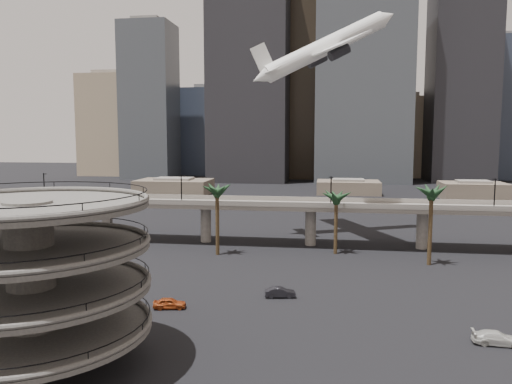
# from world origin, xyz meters

# --- Properties ---
(ground) EXTENTS (700.00, 700.00, 0.00)m
(ground) POSITION_xyz_m (0.00, 0.00, 0.00)
(ground) COLOR black
(ground) RESTS_ON ground
(parking_ramp) EXTENTS (22.20, 22.20, 17.35)m
(parking_ramp) POSITION_xyz_m (-13.00, -4.00, 9.84)
(parking_ramp) COLOR #4C4A47
(parking_ramp) RESTS_ON ground
(overpass) EXTENTS (130.00, 9.30, 14.70)m
(overpass) POSITION_xyz_m (0.00, 55.00, 7.34)
(overpass) COLOR #67625C
(overpass) RESTS_ON ground
(palm_trees) EXTENTS (42.40, 10.40, 14.00)m
(palm_trees) POSITION_xyz_m (14.02, 44.65, 11.43)
(palm_trees) COLOR #4D3C21
(palm_trees) RESTS_ON ground
(low_buildings) EXTENTS (135.00, 27.50, 6.80)m
(low_buildings) POSITION_xyz_m (6.89, 142.30, 2.86)
(low_buildings) COLOR brown
(low_buildings) RESTS_ON ground
(skyline) EXTENTS (269.00, 86.00, 126.74)m
(skyline) POSITION_xyz_m (15.11, 217.08, 46.37)
(skyline) COLOR gray
(skyline) RESTS_ON ground
(airborne_jet) EXTENTS (33.13, 31.82, 19.34)m
(airborne_jet) POSITION_xyz_m (13.30, 67.07, 41.60)
(airborne_jet) COLOR white
(airborne_jet) RESTS_ON ground
(car_a) EXTENTS (4.45, 2.43, 1.44)m
(car_a) POSITION_xyz_m (-5.57, 14.07, 0.72)
(car_a) COLOR #A74117
(car_a) RESTS_ON ground
(car_b) EXTENTS (4.47, 2.20, 1.41)m
(car_b) POSITION_xyz_m (8.16, 20.67, 0.70)
(car_b) COLOR black
(car_b) RESTS_ON ground
(car_c) EXTENTS (5.09, 2.26, 1.45)m
(car_c) POSITION_xyz_m (32.64, 8.34, 0.73)
(car_c) COLOR silver
(car_c) RESTS_ON ground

